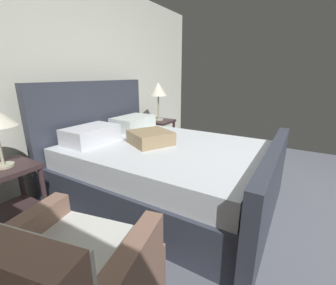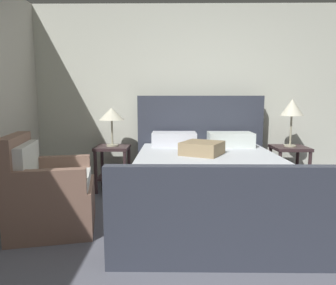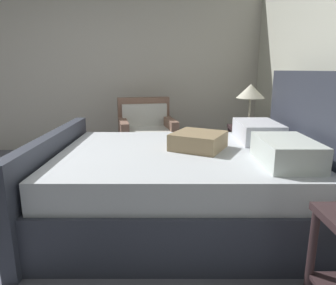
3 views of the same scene
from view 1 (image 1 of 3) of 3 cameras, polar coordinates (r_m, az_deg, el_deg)
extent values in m
cube|color=slate|center=(2.56, 32.15, -18.14)|extent=(5.01, 5.41, 0.02)
cube|color=silver|center=(3.34, -19.38, 14.49)|extent=(5.13, 0.12, 2.53)
cube|color=#353A47|center=(2.60, -0.64, -9.42)|extent=(1.61, 2.04, 0.40)
cube|color=#353A47|center=(3.12, -17.62, 2.78)|extent=(1.72, 0.11, 1.27)
cube|color=#353A47|center=(2.20, 24.11, -10.79)|extent=(1.72, 0.11, 0.76)
cube|color=silver|center=(2.47, -0.66, -2.97)|extent=(1.53, 1.98, 0.22)
cube|color=silver|center=(2.63, -18.81, 1.86)|extent=(0.56, 0.36, 0.18)
cube|color=silver|center=(3.12, -8.75, 4.85)|extent=(0.56, 0.36, 0.18)
cube|color=#9B835E|center=(2.46, -4.40, 1.24)|extent=(0.54, 0.54, 0.14)
cube|color=#3B292B|center=(3.86, -2.39, 5.36)|extent=(0.44, 0.44, 0.04)
cube|color=#3B292B|center=(3.96, -2.32, -0.32)|extent=(0.40, 0.40, 0.02)
cylinder|color=#3B292B|center=(3.68, -1.49, -0.03)|extent=(0.04, 0.04, 0.56)
cylinder|color=#3B292B|center=(3.99, 1.44, 1.33)|extent=(0.04, 0.04, 0.56)
cylinder|color=#3B292B|center=(3.89, -6.21, 0.81)|extent=(0.04, 0.04, 0.56)
cylinder|color=#3B292B|center=(4.19, -3.08, 2.05)|extent=(0.04, 0.04, 0.56)
cylinder|color=#B7B293|center=(3.86, -2.39, 5.80)|extent=(0.16, 0.16, 0.02)
cylinder|color=#B7B293|center=(3.82, -2.43, 8.79)|extent=(0.02, 0.02, 0.39)
cone|color=#ECE8CC|center=(3.79, -2.49, 13.30)|extent=(0.29, 0.29, 0.22)
cube|color=#3B292B|center=(2.37, -35.88, -5.40)|extent=(0.44, 0.44, 0.04)
cube|color=#3B292B|center=(2.53, -34.30, -13.85)|extent=(0.40, 0.40, 0.02)
cylinder|color=#3B292B|center=(2.40, -28.58, -11.82)|extent=(0.04, 0.04, 0.56)
cylinder|color=#3B292B|center=(2.71, -32.78, -9.22)|extent=(0.04, 0.04, 0.56)
cylinder|color=#B7B293|center=(2.36, -36.01, -4.72)|extent=(0.16, 0.16, 0.02)
cube|color=silver|center=(1.31, -23.84, -27.08)|extent=(0.79, 0.79, 0.10)
cube|color=silver|center=(1.10, -33.52, -26.87)|extent=(0.23, 0.62, 0.36)
cube|color=#8B6756|center=(1.12, -10.54, -30.34)|extent=(0.65, 0.24, 0.22)
cube|color=#8B6756|center=(1.47, -33.76, -20.32)|extent=(0.65, 0.24, 0.22)
camera|label=2|loc=(2.47, 80.47, -0.47)|focal=32.35mm
camera|label=3|loc=(4.56, 17.43, 15.23)|focal=32.29mm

